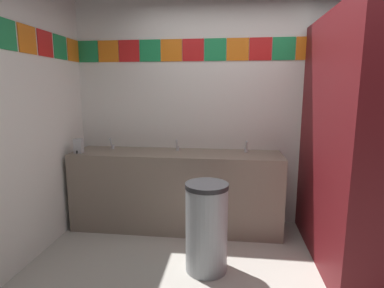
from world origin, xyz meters
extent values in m
cube|color=white|center=(0.00, 1.52, 1.42)|extent=(3.99, 0.08, 2.84)
cube|color=#1E8C4C|center=(-1.87, 1.48, 2.01)|extent=(0.24, 0.01, 0.24)
cube|color=orange|center=(-1.62, 1.48, 2.01)|extent=(0.24, 0.01, 0.24)
cube|color=red|center=(-1.37, 1.48, 2.01)|extent=(0.24, 0.01, 0.24)
cube|color=#1E8C4C|center=(-1.12, 1.48, 2.01)|extent=(0.24, 0.01, 0.24)
cube|color=orange|center=(-0.87, 1.48, 2.01)|extent=(0.24, 0.01, 0.24)
cube|color=red|center=(-0.62, 1.48, 2.01)|extent=(0.24, 0.01, 0.24)
cube|color=#1E8C4C|center=(-0.37, 1.48, 2.01)|extent=(0.24, 0.01, 0.24)
cube|color=orange|center=(-0.12, 1.48, 2.01)|extent=(0.24, 0.01, 0.24)
cube|color=red|center=(0.12, 1.48, 2.01)|extent=(0.24, 0.01, 0.24)
cube|color=#1E8C4C|center=(0.37, 1.48, 2.01)|extent=(0.24, 0.01, 0.24)
cube|color=orange|center=(0.62, 1.48, 2.01)|extent=(0.24, 0.01, 0.24)
cube|color=red|center=(0.87, 1.48, 2.01)|extent=(0.24, 0.01, 0.24)
cube|color=#1E8C4C|center=(1.12, 1.48, 2.01)|extent=(0.24, 0.01, 0.24)
cube|color=orange|center=(1.37, 1.48, 2.01)|extent=(0.24, 0.01, 0.24)
cube|color=#1E8C4C|center=(-1.99, 0.27, 2.01)|extent=(0.01, 0.24, 0.24)
cube|color=orange|center=(-1.99, 0.54, 2.01)|extent=(0.01, 0.24, 0.24)
cube|color=red|center=(-1.99, 0.81, 2.01)|extent=(0.01, 0.24, 0.24)
cube|color=#1E8C4C|center=(-1.99, 1.08, 2.01)|extent=(0.01, 0.24, 0.24)
cube|color=orange|center=(-1.99, 1.35, 2.01)|extent=(0.01, 0.24, 0.24)
cube|color=gray|center=(-0.78, 1.21, 0.44)|extent=(2.32, 0.55, 0.88)
cube|color=gray|center=(-0.78, 1.47, 0.84)|extent=(2.32, 0.03, 0.08)
cylinder|color=white|center=(-1.56, 1.18, 0.82)|extent=(0.34, 0.34, 0.10)
cylinder|color=white|center=(-0.78, 1.18, 0.82)|extent=(0.34, 0.34, 0.10)
cylinder|color=white|center=(-0.01, 1.18, 0.82)|extent=(0.34, 0.34, 0.10)
cylinder|color=silver|center=(-1.56, 1.32, 0.90)|extent=(0.04, 0.04, 0.05)
cylinder|color=silver|center=(-1.56, 1.27, 0.97)|extent=(0.02, 0.06, 0.09)
cylinder|color=silver|center=(-0.78, 1.32, 0.90)|extent=(0.04, 0.04, 0.05)
cylinder|color=silver|center=(-0.78, 1.27, 0.97)|extent=(0.02, 0.06, 0.09)
cylinder|color=silver|center=(-0.01, 1.32, 0.90)|extent=(0.04, 0.04, 0.05)
cylinder|color=silver|center=(-0.01, 1.27, 0.97)|extent=(0.02, 0.06, 0.09)
cube|color=#B7BABF|center=(-1.84, 1.05, 0.96)|extent=(0.09, 0.07, 0.16)
cylinder|color=black|center=(-1.84, 1.01, 0.90)|extent=(0.02, 0.02, 0.03)
cube|color=maroon|center=(0.62, 0.72, 1.11)|extent=(0.04, 1.51, 2.22)
cylinder|color=silver|center=(0.64, -0.01, 1.22)|extent=(0.02, 0.02, 0.10)
cylinder|color=white|center=(1.12, 0.98, 0.20)|extent=(0.38, 0.38, 0.40)
torus|color=white|center=(1.12, 0.98, 0.42)|extent=(0.39, 0.39, 0.05)
cube|color=white|center=(1.12, 1.19, 0.57)|extent=(0.34, 0.17, 0.34)
cylinder|color=#999EA3|center=(-0.37, 0.39, 0.37)|extent=(0.36, 0.36, 0.75)
cylinder|color=#262628|center=(-0.37, 0.39, 0.77)|extent=(0.37, 0.37, 0.04)
camera|label=1|loc=(-0.19, -2.11, 1.58)|focal=28.86mm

